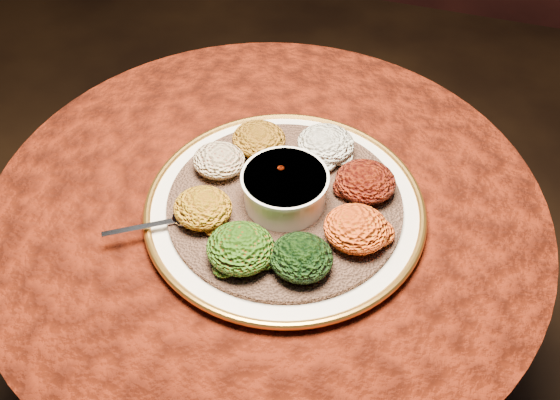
% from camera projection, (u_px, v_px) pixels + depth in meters
% --- Properties ---
extents(table, '(0.96, 0.96, 0.73)m').
position_uv_depth(table, '(268.00, 264.00, 1.20)').
color(table, black).
rests_on(table, ground).
extents(platter, '(0.52, 0.52, 0.02)m').
position_uv_depth(platter, '(285.00, 208.00, 1.04)').
color(platter, white).
rests_on(platter, table).
extents(injera, '(0.47, 0.47, 0.01)m').
position_uv_depth(injera, '(285.00, 203.00, 1.03)').
color(injera, brown).
rests_on(injera, platter).
extents(stew_bowl, '(0.14, 0.14, 0.06)m').
position_uv_depth(stew_bowl, '(285.00, 187.00, 1.00)').
color(stew_bowl, silver).
rests_on(stew_bowl, injera).
extents(spoon, '(0.14, 0.09, 0.01)m').
position_uv_depth(spoon, '(178.00, 220.00, 0.99)').
color(spoon, silver).
rests_on(spoon, injera).
extents(portion_ayib, '(0.10, 0.10, 0.05)m').
position_uv_depth(portion_ayib, '(326.00, 144.00, 1.09)').
color(portion_ayib, silver).
rests_on(portion_ayib, injera).
extents(portion_kitfo, '(0.10, 0.10, 0.05)m').
position_uv_depth(portion_kitfo, '(365.00, 181.00, 1.03)').
color(portion_kitfo, black).
rests_on(portion_kitfo, injera).
extents(portion_tikil, '(0.10, 0.10, 0.05)m').
position_uv_depth(portion_tikil, '(356.00, 229.00, 0.96)').
color(portion_tikil, '#AA6C0E').
rests_on(portion_tikil, injera).
extents(portion_gomen, '(0.10, 0.09, 0.05)m').
position_uv_depth(portion_gomen, '(301.00, 257.00, 0.92)').
color(portion_gomen, black).
rests_on(portion_gomen, injera).
extents(portion_mixveg, '(0.10, 0.10, 0.05)m').
position_uv_depth(portion_mixveg, '(241.00, 248.00, 0.93)').
color(portion_mixveg, '#992809').
rests_on(portion_mixveg, injera).
extents(portion_kik, '(0.09, 0.09, 0.05)m').
position_uv_depth(portion_kik, '(203.00, 208.00, 0.99)').
color(portion_kik, '#A85F0E').
rests_on(portion_kik, injera).
extents(portion_timatim, '(0.09, 0.09, 0.04)m').
position_uv_depth(portion_timatim, '(219.00, 160.00, 1.06)').
color(portion_timatim, maroon).
rests_on(portion_timatim, injera).
extents(portion_shiro, '(0.10, 0.09, 0.05)m').
position_uv_depth(portion_shiro, '(259.00, 139.00, 1.10)').
color(portion_shiro, brown).
rests_on(portion_shiro, injera).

